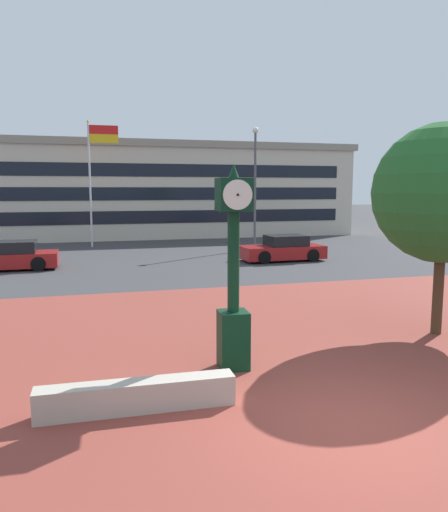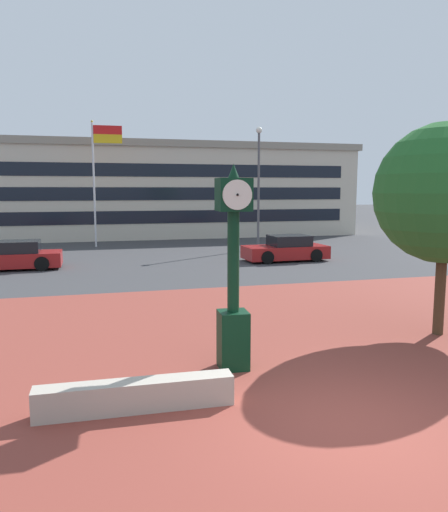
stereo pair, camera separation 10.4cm
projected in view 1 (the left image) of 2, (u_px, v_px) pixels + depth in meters
The scene contains 10 objects.
ground_plane at pixel (351, 425), 7.62m from camera, with size 200.00×200.00×0.00m, color #38383A.
plaza_brick_paving at pixel (270, 353), 10.94m from camera, with size 44.00×14.95×0.01m, color brown.
planter_wall at pixel (137, 396), 8.06m from camera, with size 3.20×0.40×0.50m, color #ADA393.
street_clock at pixel (233, 277), 9.79m from camera, with size 0.67×0.75×4.06m.
plaza_tree at pixel (447, 196), 12.15m from camera, with size 3.64×3.39×5.18m.
car_street_near at pixel (283, 249), 25.15m from camera, with size 4.24×1.97×1.28m.
car_street_mid at pixel (10, 257), 22.30m from camera, with size 4.21×1.87×1.28m.
flagpole_primary at pixel (94, 170), 30.61m from camera, with size 1.86×0.14×7.75m.
civic_building at pixel (158, 190), 42.59m from camera, with size 29.12×15.59×7.05m.
street_lamp_post at pixel (255, 176), 29.47m from camera, with size 0.36×0.36×7.20m.
Camera 1 is at (-3.80, -6.42, 3.57)m, focal length 34.94 mm.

